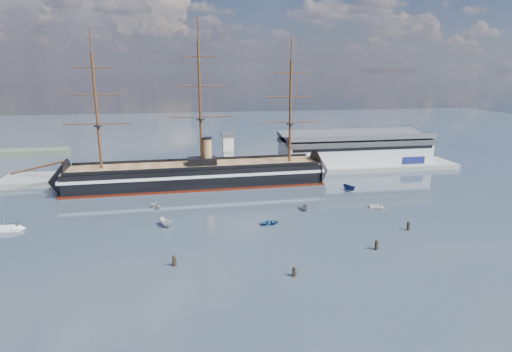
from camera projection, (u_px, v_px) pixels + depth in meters
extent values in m
plane|color=#2A3540|center=(231.00, 201.00, 135.70)|extent=(600.00, 600.00, 0.00)
cube|color=slate|center=(245.00, 173.00, 171.83)|extent=(180.00, 18.00, 2.00)
cube|color=#B7BABC|center=(354.00, 151.00, 182.40)|extent=(62.00, 20.00, 10.00)
cube|color=#3F4247|center=(355.00, 138.00, 181.06)|extent=(63.00, 21.00, 2.00)
cube|color=silver|center=(228.00, 153.00, 165.58)|extent=(4.00, 4.00, 14.00)
cube|color=#3F4247|center=(228.00, 134.00, 163.78)|extent=(5.00, 5.00, 1.00)
cube|color=black|center=(197.00, 175.00, 152.10)|extent=(88.34, 18.02, 7.00)
cube|color=silver|center=(197.00, 172.00, 151.81)|extent=(90.35, 18.30, 1.00)
cube|color=#461207|center=(197.00, 185.00, 152.98)|extent=(90.35, 18.26, 0.90)
cone|color=black|center=(58.00, 182.00, 144.01)|extent=(14.36, 16.00, 15.68)
cone|color=black|center=(321.00, 171.00, 160.34)|extent=(11.36, 15.93, 15.68)
cube|color=brown|center=(196.00, 165.00, 151.24)|extent=(88.31, 16.74, 0.40)
cube|color=black|center=(202.00, 161.00, 151.25)|extent=(10.14, 6.23, 2.50)
cylinder|color=#A87E49|center=(207.00, 151.00, 150.77)|extent=(3.20, 3.20, 9.00)
cylinder|color=#381E0F|center=(38.00, 167.00, 141.77)|extent=(17.76, 1.11, 4.43)
cylinder|color=#381E0F|center=(97.00, 112.00, 141.02)|extent=(0.90, 0.90, 38.00)
cylinder|color=#381E0F|center=(200.00, 105.00, 146.51)|extent=(0.90, 0.90, 42.00)
cylinder|color=#381E0F|center=(290.00, 112.00, 152.85)|extent=(0.90, 0.90, 36.00)
cube|color=white|center=(7.00, 229.00, 109.89)|extent=(6.83, 2.58, 0.89)
cube|color=white|center=(7.00, 227.00, 109.72)|extent=(3.68, 1.76, 0.71)
cylinder|color=#B2B2B7|center=(3.00, 210.00, 108.53)|extent=(0.14, 0.14, 9.79)
imported|color=silver|center=(167.00, 226.00, 113.27)|extent=(7.28, 4.84, 2.73)
imported|color=navy|center=(270.00, 224.00, 114.80)|extent=(1.63, 3.32, 1.49)
imported|color=gray|center=(305.00, 210.00, 126.52)|extent=(5.05, 1.94, 2.01)
imported|color=beige|center=(156.00, 208.00, 128.30)|extent=(6.48, 6.65, 2.38)
imported|color=silver|center=(378.00, 209.00, 127.97)|extent=(3.35, 3.42, 1.60)
imported|color=navy|center=(349.00, 191.00, 147.17)|extent=(6.61, 4.57, 2.49)
cylinder|color=black|center=(174.00, 266.00, 90.35)|extent=(0.64, 0.64, 3.03)
cylinder|color=black|center=(294.00, 276.00, 85.82)|extent=(0.64, 0.64, 2.68)
cylinder|color=black|center=(376.00, 250.00, 98.59)|extent=(0.64, 0.64, 3.02)
cylinder|color=black|center=(408.00, 230.00, 110.64)|extent=(0.64, 0.64, 3.04)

